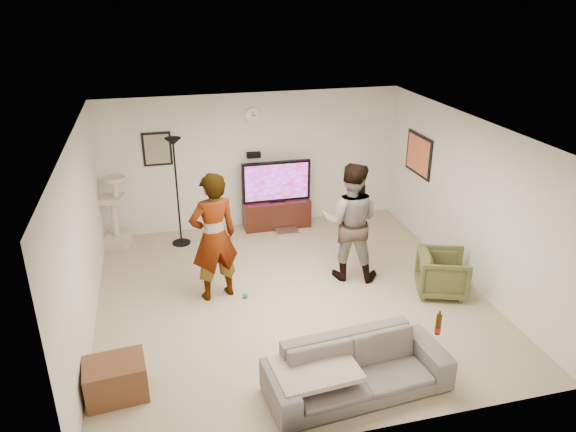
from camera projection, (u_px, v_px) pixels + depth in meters
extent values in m
cube|color=tan|center=(290.00, 296.00, 7.99)|extent=(5.50, 5.50, 0.02)
cube|color=white|center=(291.00, 129.00, 7.00)|extent=(5.50, 5.50, 0.02)
cube|color=silver|center=(253.00, 161.00, 9.94)|extent=(5.50, 0.04, 2.50)
cube|color=silver|center=(364.00, 331.00, 5.04)|extent=(5.50, 0.04, 2.50)
cube|color=silver|center=(82.00, 239.00, 6.87)|extent=(0.04, 5.50, 2.50)
cube|color=silver|center=(467.00, 200.00, 8.11)|extent=(0.04, 5.50, 2.50)
cylinder|color=white|center=(252.00, 115.00, 9.58)|extent=(0.26, 0.04, 0.26)
cube|color=black|center=(254.00, 155.00, 9.84)|extent=(0.25, 0.10, 0.10)
cube|color=gray|center=(157.00, 149.00, 9.40)|extent=(0.42, 0.03, 0.52)
cube|color=#E06A3B|center=(419.00, 155.00, 9.44)|extent=(0.03, 0.78, 0.62)
cube|color=#33130D|center=(277.00, 213.00, 10.20)|extent=(1.25, 0.45, 0.52)
cube|color=silver|center=(287.00, 232.00, 9.96)|extent=(0.40, 0.30, 0.07)
cube|color=black|center=(276.00, 181.00, 9.95)|extent=(1.28, 0.08, 0.76)
cube|color=#853BFB|center=(277.00, 182.00, 9.91)|extent=(1.18, 0.01, 0.67)
cylinder|color=black|center=(177.00, 193.00, 9.23)|extent=(0.32, 0.32, 1.92)
cube|color=beige|center=(114.00, 212.00, 9.27)|extent=(0.50, 0.50, 1.29)
imported|color=#9995A8|center=(214.00, 237.00, 7.61)|extent=(0.79, 0.62, 1.91)
imported|color=#335294|center=(350.00, 222.00, 8.17)|extent=(1.10, 1.00, 1.86)
imported|color=#655E59|center=(357.00, 369.00, 6.00)|extent=(2.11, 0.98, 0.60)
cube|color=beige|center=(315.00, 368.00, 5.84)|extent=(0.96, 0.78, 0.06)
cylinder|color=#3A1D05|center=(438.00, 325.00, 6.04)|extent=(0.06, 0.06, 0.25)
imported|color=#4C4D27|center=(442.00, 273.00, 7.94)|extent=(0.91, 0.89, 0.65)
cube|color=#57341E|center=(116.00, 379.00, 5.96)|extent=(0.70, 0.55, 0.44)
sphere|color=#0B7E8E|center=(245.00, 296.00, 7.90)|extent=(0.08, 0.08, 0.08)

